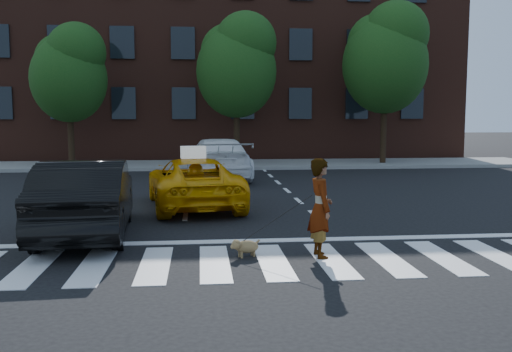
# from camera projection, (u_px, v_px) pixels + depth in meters

# --- Properties ---
(ground) EXTENTS (120.00, 120.00, 0.00)m
(ground) POSITION_uv_depth(u_px,v_px,m) (273.00, 262.00, 9.75)
(ground) COLOR black
(ground) RESTS_ON ground
(crosswalk) EXTENTS (13.00, 2.40, 0.01)m
(crosswalk) POSITION_uv_depth(u_px,v_px,m) (273.00, 261.00, 9.75)
(crosswalk) COLOR silver
(crosswalk) RESTS_ON ground
(stop_line) EXTENTS (12.00, 0.30, 0.01)m
(stop_line) POSITION_uv_depth(u_px,v_px,m) (263.00, 241.00, 11.33)
(stop_line) COLOR silver
(stop_line) RESTS_ON ground
(sidewalk_far) EXTENTS (30.00, 4.00, 0.15)m
(sidewalk_far) POSITION_uv_depth(u_px,v_px,m) (226.00, 165.00, 27.04)
(sidewalk_far) COLOR slate
(sidewalk_far) RESTS_ON ground
(building) EXTENTS (26.00, 10.00, 12.00)m
(building) POSITION_uv_depth(u_px,v_px,m) (219.00, 54.00, 33.80)
(building) COLOR #4A251A
(building) RESTS_ON ground
(tree_left) EXTENTS (3.39, 3.38, 6.50)m
(tree_left) POSITION_uv_depth(u_px,v_px,m) (69.00, 69.00, 25.37)
(tree_left) COLOR black
(tree_left) RESTS_ON ground
(tree_mid) EXTENTS (3.69, 3.69, 7.10)m
(tree_mid) POSITION_uv_depth(u_px,v_px,m) (237.00, 62.00, 26.07)
(tree_mid) COLOR black
(tree_mid) RESTS_ON ground
(tree_right) EXTENTS (4.00, 4.00, 7.70)m
(tree_right) POSITION_uv_depth(u_px,v_px,m) (386.00, 54.00, 26.71)
(tree_right) COLOR black
(tree_right) RESTS_ON ground
(taxi) EXTENTS (2.84, 5.06, 1.34)m
(taxi) POSITION_uv_depth(u_px,v_px,m) (194.00, 182.00, 15.34)
(taxi) COLOR #E39804
(taxi) RESTS_ON ground
(black_sedan) EXTENTS (2.01, 4.91, 1.58)m
(black_sedan) POSITION_uv_depth(u_px,v_px,m) (86.00, 198.00, 11.78)
(black_sedan) COLOR black
(black_sedan) RESTS_ON ground
(white_suv) EXTENTS (2.61, 5.53, 1.56)m
(white_suv) POSITION_uv_depth(u_px,v_px,m) (218.00, 159.00, 21.77)
(white_suv) COLOR white
(white_suv) RESTS_ON ground
(woman) EXTENTS (0.46, 0.67, 1.75)m
(woman) POSITION_uv_depth(u_px,v_px,m) (320.00, 208.00, 9.97)
(woman) COLOR #999999
(woman) RESTS_ON ground
(dog) EXTENTS (0.56, 0.36, 0.33)m
(dog) POSITION_uv_depth(u_px,v_px,m) (245.00, 246.00, 10.04)
(dog) COLOR olive
(dog) RESTS_ON ground
(taxi_sign) EXTENTS (0.68, 0.36, 0.32)m
(taxi_sign) POSITION_uv_depth(u_px,v_px,m) (193.00, 152.00, 15.05)
(taxi_sign) COLOR white
(taxi_sign) RESTS_ON taxi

